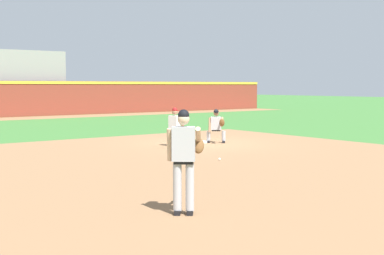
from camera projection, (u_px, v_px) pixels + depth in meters
ground_plane at (201, 143)px, 21.09m from camera, size 160.00×160.00×0.00m
infield_dirt_patch at (195, 165)px, 15.24m from camera, size 18.00×18.00×0.01m
warning_track_strip at (24, 118)px, 37.02m from camera, size 48.00×3.20×0.01m
first_base_bag at (201, 142)px, 21.09m from camera, size 0.38×0.38×0.09m
baseball at (220, 159)px, 16.24m from camera, size 0.07×0.07×0.07m
pitcher at (185, 155)px, 9.34m from camera, size 0.85×0.54×1.86m
first_baseman at (217, 125)px, 21.04m from camera, size 0.71×1.09×1.34m
baserunner at (175, 125)px, 19.79m from camera, size 0.54×0.65×1.46m
outfield_wall at (13, 98)px, 38.50m from camera, size 48.00×0.54×2.60m
stadium_seating_block at (0, 83)px, 40.72m from camera, size 8.83×4.20×4.90m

